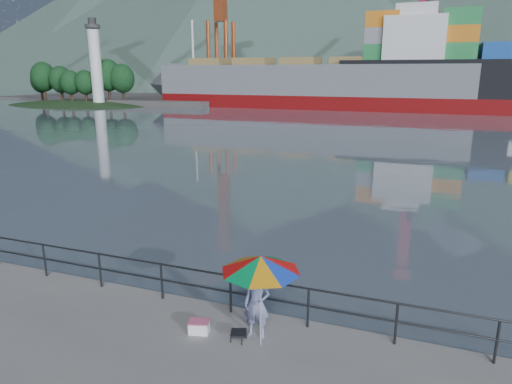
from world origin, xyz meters
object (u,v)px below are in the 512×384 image
fisherman (257,303)px  beach_umbrella (261,264)px  cooler_bag (199,327)px  bulk_carrier (320,82)px

fisherman → beach_umbrella: (0.20, -0.31, 1.13)m
fisherman → cooler_bag: fisherman is taller
fisherman → bulk_carrier: size_ratio=0.03×
cooler_bag → fisherman: bearing=0.5°
fisherman → beach_umbrella: size_ratio=0.77×
fisherman → cooler_bag: (-1.31, -0.36, -0.69)m
fisherman → beach_umbrella: bearing=-63.5°
beach_umbrella → cooler_bag: bearing=-178.2°
cooler_bag → beach_umbrella: bearing=-13.0°
fisherman → bulk_carrier: 71.41m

